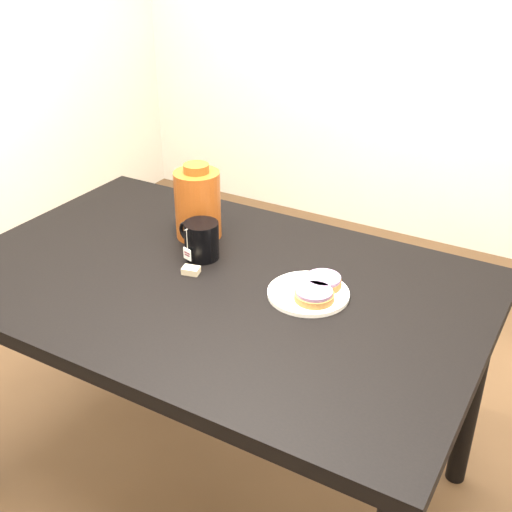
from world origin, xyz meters
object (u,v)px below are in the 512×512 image
object	(u,v)px
bagel_back	(323,281)
teabag_pouch	(191,270)
bagel_front	(314,295)
bagel_package	(198,203)
plate	(308,293)
table	(215,305)
mug	(201,240)

from	to	relation	value
bagel_back	teabag_pouch	bearing A→B (deg)	-163.52
bagel_front	bagel_package	xyz separation A→B (m)	(-0.46, 0.17, 0.08)
bagel_front	teabag_pouch	size ratio (longest dim) A/B	2.84
plate	table	bearing A→B (deg)	-169.00
bagel_front	teabag_pouch	xyz separation A→B (m)	(-0.35, -0.03, -0.02)
plate	teabag_pouch	distance (m)	0.32
teabag_pouch	bagel_package	world-z (taller)	bagel_package
bagel_back	table	bearing A→B (deg)	-161.10
table	teabag_pouch	xyz separation A→B (m)	(-0.07, -0.01, 0.09)
bagel_front	teabag_pouch	distance (m)	0.35
bagel_back	mug	bearing A→B (deg)	-178.36
plate	bagel_front	size ratio (longest dim) A/B	1.62
bagel_back	mug	distance (m)	0.37
bagel_back	mug	size ratio (longest dim) A/B	0.81
plate	bagel_back	size ratio (longest dim) A/B	1.70
plate	bagel_package	world-z (taller)	bagel_package
mug	plate	bearing A→B (deg)	8.64
plate	bagel_package	distance (m)	0.46
table	mug	world-z (taller)	mug
plate	bagel_front	xyz separation A→B (m)	(0.03, -0.03, 0.02)
mug	teabag_pouch	bearing A→B (deg)	-59.28
table	bagel_package	bearing A→B (deg)	133.35
mug	teabag_pouch	distance (m)	0.10
mug	teabag_pouch	size ratio (longest dim) A/B	3.33
bagel_back	bagel_package	distance (m)	0.47
bagel_front	bagel_back	bearing A→B (deg)	96.20
bagel_package	bagel_front	bearing A→B (deg)	-20.03
plate	mug	size ratio (longest dim) A/B	1.38
bagel_back	mug	xyz separation A→B (m)	(-0.37, -0.01, 0.03)
plate	bagel_front	distance (m)	0.04
bagel_back	bagel_package	world-z (taller)	bagel_package
table	bagel_front	size ratio (longest dim) A/B	10.96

